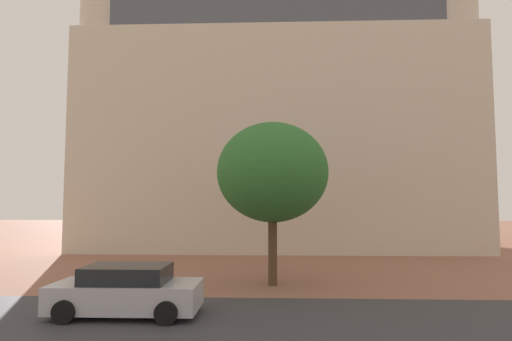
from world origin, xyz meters
The scene contains 5 objects.
ground_plane centered at (0.00, 10.00, 0.00)m, with size 120.00×120.00×0.00m, color #93604C.
street_asphalt_strip centered at (0.00, 8.80, 0.00)m, with size 120.00×8.18×0.00m, color #38383D.
landmark_building centered at (0.74, 29.99, 9.09)m, with size 27.23×12.40×30.79m.
car_silver centered at (-3.98, 10.60, 0.70)m, with size 4.28×2.03×1.45m.
tree_curb_far centered at (0.34, 15.06, 4.50)m, with size 4.51×4.51×6.54m.
Camera 1 is at (0.29, -1.61, 3.35)m, focal length 28.89 mm.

